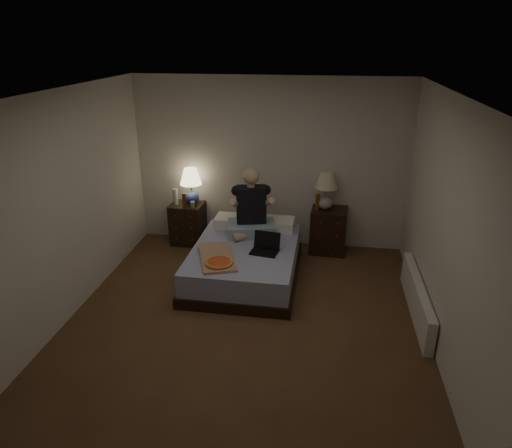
% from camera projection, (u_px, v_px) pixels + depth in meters
% --- Properties ---
extents(floor, '(4.00, 4.50, 0.00)m').
position_uv_depth(floor, '(244.00, 324.00, 5.12)').
color(floor, brown).
rests_on(floor, ground).
extents(ceiling, '(4.00, 4.50, 0.00)m').
position_uv_depth(ceiling, '(242.00, 95.00, 4.16)').
color(ceiling, white).
rests_on(ceiling, ground).
extents(wall_back, '(4.00, 0.00, 2.50)m').
position_uv_depth(wall_back, '(269.00, 164.00, 6.69)').
color(wall_back, silver).
rests_on(wall_back, ground).
extents(wall_front, '(4.00, 0.00, 2.50)m').
position_uv_depth(wall_front, '(175.00, 370.00, 2.58)').
color(wall_front, silver).
rests_on(wall_front, ground).
extents(wall_left, '(0.00, 4.50, 2.50)m').
position_uv_depth(wall_left, '(60.00, 211.00, 4.91)').
color(wall_left, silver).
rests_on(wall_left, ground).
extents(wall_right, '(0.00, 4.50, 2.50)m').
position_uv_depth(wall_right, '(448.00, 233.00, 4.37)').
color(wall_right, silver).
rests_on(wall_right, ground).
extents(bed, '(1.35, 1.79, 0.44)m').
position_uv_depth(bed, '(245.00, 262.00, 6.03)').
color(bed, '#5362A7').
rests_on(bed, floor).
extents(nightstand_left, '(0.50, 0.46, 0.63)m').
position_uv_depth(nightstand_left, '(188.00, 223.00, 7.04)').
color(nightstand_left, black).
rests_on(nightstand_left, floor).
extents(nightstand_right, '(0.54, 0.50, 0.67)m').
position_uv_depth(nightstand_right, '(328.00, 230.00, 6.74)').
color(nightstand_right, black).
rests_on(nightstand_right, floor).
extents(lamp_left, '(0.36, 0.36, 0.56)m').
position_uv_depth(lamp_left, '(191.00, 187.00, 6.80)').
color(lamp_left, navy).
rests_on(lamp_left, nightstand_left).
extents(lamp_right, '(0.39, 0.39, 0.56)m').
position_uv_depth(lamp_right, '(326.00, 191.00, 6.51)').
color(lamp_right, '#9C9B94').
rests_on(lamp_right, nightstand_right).
extents(water_bottle, '(0.07, 0.07, 0.25)m').
position_uv_depth(water_bottle, '(175.00, 197.00, 6.85)').
color(water_bottle, silver).
rests_on(water_bottle, nightstand_left).
extents(soda_can, '(0.07, 0.07, 0.10)m').
position_uv_depth(soda_can, '(193.00, 205.00, 6.74)').
color(soda_can, beige).
rests_on(soda_can, nightstand_left).
extents(beer_bottle_left, '(0.06, 0.06, 0.23)m').
position_uv_depth(beer_bottle_left, '(184.00, 201.00, 6.71)').
color(beer_bottle_left, '#5B300D').
rests_on(beer_bottle_left, nightstand_left).
extents(beer_bottle_right, '(0.06, 0.06, 0.23)m').
position_uv_depth(beer_bottle_right, '(317.00, 202.00, 6.56)').
color(beer_bottle_right, '#62370E').
rests_on(beer_bottle_right, nightstand_right).
extents(person, '(0.76, 0.65, 0.93)m').
position_uv_depth(person, '(251.00, 202.00, 6.17)').
color(person, black).
rests_on(person, bed).
extents(laptop, '(0.38, 0.33, 0.24)m').
position_uv_depth(laptop, '(264.00, 244.00, 5.75)').
color(laptop, black).
rests_on(laptop, bed).
extents(pizza_box, '(0.63, 0.85, 0.08)m').
position_uv_depth(pizza_box, '(219.00, 263.00, 5.45)').
color(pizza_box, tan).
rests_on(pizza_box, bed).
extents(radiator, '(0.10, 1.60, 0.40)m').
position_uv_depth(radiator, '(417.00, 299.00, 5.24)').
color(radiator, silver).
rests_on(radiator, floor).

